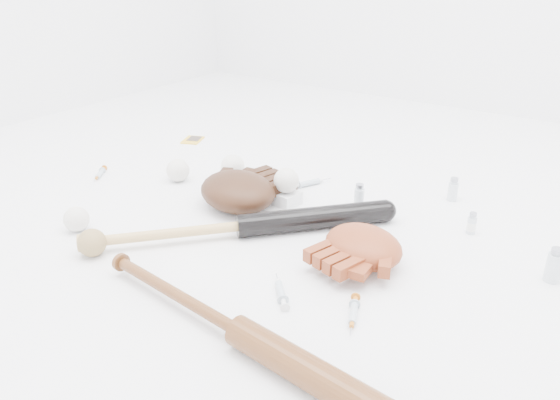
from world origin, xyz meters
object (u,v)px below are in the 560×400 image
Objects in this scene: bat_dark at (241,226)px; bat_wood at (240,332)px; pedestal at (286,198)px; glove_dark at (238,191)px.

bat_dark reaches higher than bat_wood.
glove_dark is at bearing -137.74° from pedestal.
bat_dark is 0.43m from bat_wood.
glove_dark is 4.13× the size of pedestal.
bat_dark is 0.24m from pedestal.
glove_dark is at bearing 83.14° from bat_dark.
pedestal is (-0.28, 0.58, -0.01)m from bat_wood.
bat_dark is 1.03× the size of bat_wood.
bat_dark is at bearing -34.88° from glove_dark.
glove_dark is (-0.12, 0.14, 0.02)m from bat_dark.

